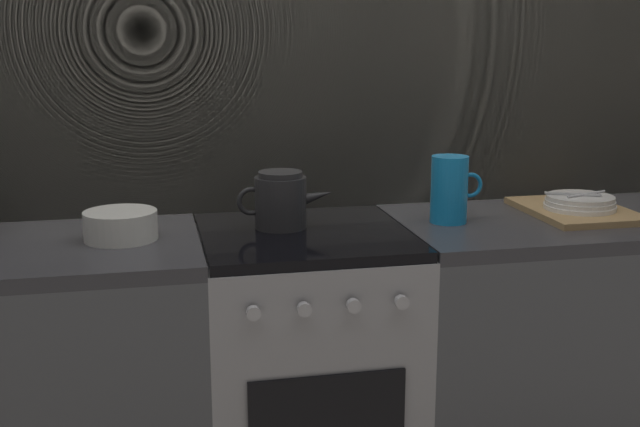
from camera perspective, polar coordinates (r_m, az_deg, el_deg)
back_wall at (r=2.55m, az=-2.56°, el=7.02°), size 3.60×0.05×2.40m
stove_unit at (r=2.44m, az=-1.06°, el=-11.58°), size 0.60×0.63×0.90m
counter_right at (r=2.75m, az=17.94°, el=-9.36°), size 1.20×0.60×0.90m
kettle at (r=2.32m, az=-2.80°, el=0.95°), size 0.28×0.15×0.17m
mixing_bowl at (r=2.26m, az=-14.01°, el=-0.82°), size 0.20×0.20×0.08m
pitcher at (r=2.41m, az=9.22°, el=1.72°), size 0.16×0.11×0.20m
dish_pile at (r=2.63m, az=17.87°, el=0.45°), size 0.30×0.40×0.07m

